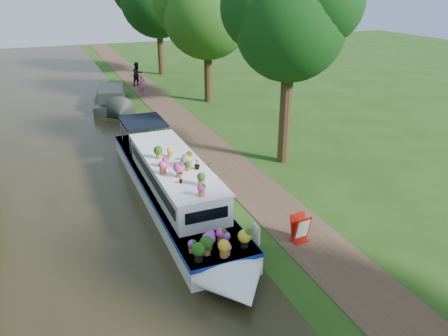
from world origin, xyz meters
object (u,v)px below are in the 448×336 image
plant_boat (175,186)px  second_boat (112,99)px  sandwich_board (300,230)px  pedestrian_dark (138,74)px  pedestrian_pink (142,85)px

plant_boat → second_boat: (0.09, 15.55, -0.30)m
plant_boat → sandwich_board: size_ratio=14.40×
second_boat → pedestrian_dark: size_ratio=3.81×
second_boat → plant_boat: bearing=-79.9°
second_boat → pedestrian_pink: bearing=52.4°
plant_boat → second_boat: size_ratio=1.85×
second_boat → pedestrian_pink: pedestrian_pink is taller
pedestrian_pink → pedestrian_dark: size_ratio=0.79×
plant_boat → pedestrian_pink: 18.15m
sandwich_board → pedestrian_pink: bearing=84.8°
plant_boat → pedestrian_dark: bearing=81.6°
second_boat → pedestrian_dark: 6.49m
second_boat → pedestrian_dark: pedestrian_dark is taller
pedestrian_dark → pedestrian_pink: bearing=-123.9°
plant_boat → pedestrian_dark: 21.49m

